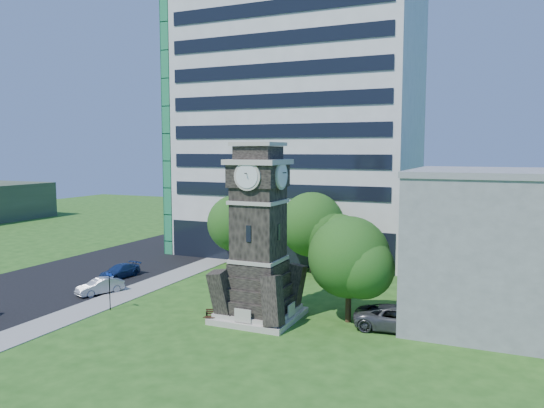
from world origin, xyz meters
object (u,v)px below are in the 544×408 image
at_px(clock_tower, 259,244).
at_px(car_east_lot, 398,318).
at_px(car_street_north, 120,271).
at_px(park_bench, 219,316).
at_px(car_street_mid, 100,286).
at_px(street_sign, 110,286).

bearing_deg(clock_tower, car_east_lot, 8.97).
bearing_deg(car_east_lot, car_street_north, 76.12).
relative_size(clock_tower, car_street_north, 2.93).
distance_m(car_street_north, park_bench, 16.61).
height_order(car_street_mid, street_sign, street_sign).
height_order(car_east_lot, park_bench, car_east_lot).
bearing_deg(car_east_lot, car_street_mid, 87.27).
xyz_separation_m(clock_tower, park_bench, (-2.01, -2.05, -4.76)).
xyz_separation_m(clock_tower, car_east_lot, (9.36, 1.48, -4.49)).
xyz_separation_m(car_street_mid, street_sign, (3.80, -3.20, 1.15)).
xyz_separation_m(car_east_lot, street_sign, (-20.15, -4.17, 0.99)).
relative_size(car_street_mid, car_east_lot, 0.67).
bearing_deg(car_east_lot, clock_tower, 93.92).
height_order(car_street_mid, car_street_north, car_street_mid).
bearing_deg(park_bench, clock_tower, 22.14).
relative_size(car_street_mid, car_street_north, 0.92).
bearing_deg(car_east_lot, street_sign, 96.63).
relative_size(car_street_mid, street_sign, 1.34).
distance_m(car_street_north, street_sign, 10.25).
relative_size(car_street_north, car_east_lot, 0.73).
height_order(car_street_north, car_east_lot, car_east_lot).
bearing_deg(clock_tower, park_bench, -134.44).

